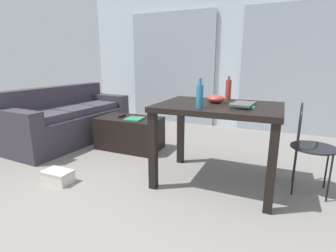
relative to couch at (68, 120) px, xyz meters
The scene contains 14 objects.
ground_plane 2.06m from the couch, ahead, with size 8.94×8.94×0.00m, color gray.
wall_back 2.92m from the couch, 43.75° to the left, with size 5.58×0.10×2.42m, color silver.
curtains 2.81m from the couch, 42.45° to the left, with size 3.81×0.03×2.08m.
couch is the anchor object (origin of this frame).
coffee_table 1.06m from the couch, ahead, with size 0.86×0.51×0.44m.
craft_table 2.48m from the couch, 11.64° to the right, with size 1.14×0.82×0.80m.
wire_chair 3.21m from the couch, ahead, with size 0.39×0.40×0.84m.
bottle_near 2.49m from the couch, ahead, with size 0.06×0.06×0.24m.
bottle_far 2.49m from the couch, 18.43° to the right, with size 0.06×0.06×0.26m.
bowl 2.44m from the couch, ahead, with size 0.17×0.17×0.08m, color #9E3833.
book_stack 2.73m from the couch, 11.94° to the right, with size 0.24×0.30×0.04m.
tv_remote_primary 0.94m from the couch, ahead, with size 0.05×0.16×0.02m, color black.
magazine 1.18m from the couch, ahead, with size 0.21×0.24×0.02m, color #2D7F56.
shoebox 1.51m from the couch, 50.24° to the right, with size 0.29×0.19×0.13m.
Camera 1 is at (0.93, -1.09, 1.19)m, focal length 27.68 mm.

